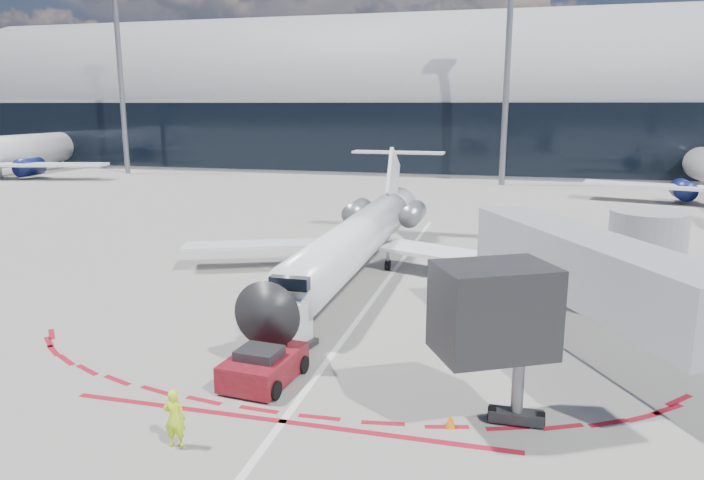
% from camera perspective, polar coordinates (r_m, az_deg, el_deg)
% --- Properties ---
extents(ground, '(260.00, 260.00, 0.00)m').
position_cam_1_polar(ground, '(29.78, 1.54, -5.93)').
color(ground, gray).
rests_on(ground, ground).
extents(apron_centerline, '(0.25, 40.00, 0.01)m').
position_cam_1_polar(apron_centerline, '(31.64, 2.36, -4.82)').
color(apron_centerline, silver).
rests_on(apron_centerline, ground).
extents(apron_stop_bar, '(14.00, 0.25, 0.01)m').
position_cam_1_polar(apron_stop_bar, '(19.61, -6.32, -16.07)').
color(apron_stop_bar, maroon).
rests_on(apron_stop_bar, ground).
extents(terminal_building, '(150.00, 24.15, 24.00)m').
position_cam_1_polar(terminal_building, '(92.78, 10.79, 11.55)').
color(terminal_building, gray).
rests_on(terminal_building, ground).
extents(jet_bridge, '(10.03, 15.20, 4.90)m').
position_cam_1_polar(jet_bridge, '(25.61, 21.87, -2.85)').
color(jet_bridge, '#96999E').
rests_on(jet_bridge, ground).
extents(light_mast_west, '(0.70, 0.70, 25.00)m').
position_cam_1_polar(light_mast_west, '(91.41, -20.27, 13.52)').
color(light_mast_west, slate).
rests_on(light_mast_west, ground).
extents(light_mast_centre, '(0.70, 0.70, 25.00)m').
position_cam_1_polar(light_mast_centre, '(75.67, 13.91, 14.33)').
color(light_mast_centre, slate).
rests_on(light_mast_centre, ground).
extents(regional_jet, '(20.92, 25.80, 6.46)m').
position_cam_1_polar(regional_jet, '(34.57, 0.71, 0.34)').
color(regional_jet, white).
rests_on(regional_jet, ground).
extents(pushback_tug, '(2.41, 5.09, 1.30)m').
position_cam_1_polar(pushback_tug, '(21.95, -8.03, -11.25)').
color(pushback_tug, '#560C13').
rests_on(pushback_tug, ground).
extents(ramp_worker, '(0.67, 0.49, 1.71)m').
position_cam_1_polar(ramp_worker, '(18.53, -15.83, -15.31)').
color(ramp_worker, '#CDFF1A').
rests_on(ramp_worker, ground).
extents(uld_container, '(2.41, 2.20, 1.90)m').
position_cam_1_polar(uld_container, '(24.60, -6.13, -7.65)').
color(uld_container, black).
rests_on(uld_container, ground).
extents(safety_cone_right, '(0.31, 0.31, 0.43)m').
position_cam_1_polar(safety_cone_right, '(19.33, 8.95, -15.91)').
color(safety_cone_right, orange).
rests_on(safety_cone_right, ground).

